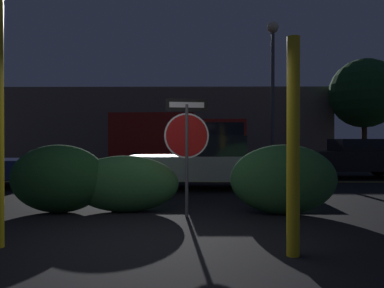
% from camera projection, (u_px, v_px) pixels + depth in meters
% --- Properties ---
extents(ground_plane, '(260.00, 260.00, 0.00)m').
position_uv_depth(ground_plane, '(153.00, 243.00, 5.05)').
color(ground_plane, black).
extents(road_center_stripe, '(33.12, 0.12, 0.01)m').
position_uv_depth(road_center_stripe, '(178.00, 182.00, 12.55)').
color(road_center_stripe, gold).
rests_on(road_center_stripe, ground_plane).
extents(stop_sign, '(0.82, 0.16, 2.15)m').
position_uv_depth(stop_sign, '(187.00, 135.00, 6.82)').
color(stop_sign, '#4C4C51').
rests_on(stop_sign, ground_plane).
extents(yellow_pole_right, '(0.15, 0.15, 2.63)m').
position_uv_depth(yellow_pole_right, '(293.00, 147.00, 4.47)').
color(yellow_pole_right, yellow).
rests_on(yellow_pole_right, ground_plane).
extents(hedge_bush_1, '(1.85, 0.99, 1.31)m').
position_uv_depth(hedge_bush_1, '(59.00, 179.00, 7.18)').
color(hedge_bush_1, '#19421E').
rests_on(hedge_bush_1, ground_plane).
extents(hedge_bush_2, '(2.11, 0.73, 1.09)m').
position_uv_depth(hedge_bush_2, '(124.00, 184.00, 7.24)').
color(hedge_bush_2, '#285B2D').
rests_on(hedge_bush_2, ground_plane).
extents(hedge_bush_3, '(2.01, 0.73, 1.31)m').
position_uv_depth(hedge_bush_3, '(284.00, 179.00, 7.01)').
color(hedge_bush_3, '#285B2D').
rests_on(hedge_bush_3, ground_plane).
extents(passing_car_2, '(4.59, 1.98, 1.52)m').
position_uv_depth(passing_car_2, '(209.00, 163.00, 10.80)').
color(passing_car_2, '#9E9EA3').
rests_on(passing_car_2, ground_plane).
extents(passing_car_3, '(4.40, 1.95, 1.45)m').
position_uv_depth(passing_car_3, '(355.00, 158.00, 13.90)').
color(passing_car_3, black).
rests_on(passing_car_3, ground_plane).
extents(delivery_truck, '(6.31, 2.64, 2.66)m').
position_uv_depth(delivery_truck, '(181.00, 138.00, 17.84)').
color(delivery_truck, maroon).
rests_on(delivery_truck, ground_plane).
extents(street_lamp, '(0.52, 0.52, 6.81)m').
position_uv_depth(street_lamp, '(273.00, 67.00, 17.02)').
color(street_lamp, '#4C4C51').
rests_on(street_lamp, ground_plane).
extents(tree_0, '(4.26, 4.26, 6.45)m').
position_uv_depth(tree_0, '(364.00, 93.00, 23.11)').
color(tree_0, '#422D1E').
rests_on(tree_0, ground_plane).
extents(building_backdrop, '(22.24, 4.67, 4.95)m').
position_uv_depth(building_backdrop, '(168.00, 126.00, 26.98)').
color(building_backdrop, '#7A6B5B').
rests_on(building_backdrop, ground_plane).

